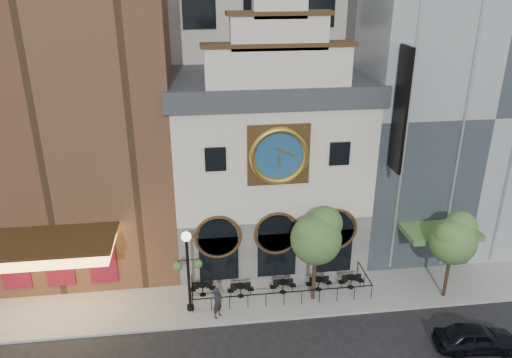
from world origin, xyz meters
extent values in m
plane|color=black|center=(0.00, 0.00, 0.00)|extent=(120.00, 120.00, 0.00)
cube|color=gray|center=(0.00, 2.50, 0.07)|extent=(44.00, 5.00, 0.15)
cube|color=#605E5B|center=(0.00, 8.00, 2.15)|extent=(12.00, 8.00, 4.00)
cube|color=silver|center=(0.00, 8.00, 7.65)|extent=(12.00, 8.00, 7.00)
cube|color=#2D3035|center=(0.00, 8.00, 11.75)|extent=(12.60, 8.60, 1.20)
cube|color=#392511|center=(0.00, 3.92, 8.55)|extent=(3.60, 0.25, 3.60)
cylinder|color=navy|center=(0.00, 3.78, 8.55)|extent=(3.10, 0.12, 3.10)
torus|color=#B99236|center=(0.00, 3.70, 8.55)|extent=(3.46, 0.36, 3.46)
cube|color=brown|center=(-13.00, 10.00, 12.65)|extent=(14.00, 12.00, 25.00)
cube|color=#FFBF59|center=(-13.00, 2.30, 4.35)|extent=(7.00, 3.40, 0.70)
cube|color=#392511|center=(-13.00, 2.30, 4.80)|extent=(7.40, 3.80, 0.15)
cube|color=maroon|center=(-13.00, 3.95, 2.15)|extent=(5.60, 0.15, 2.60)
cube|color=gray|center=(13.00, 10.00, 10.15)|extent=(14.00, 12.00, 20.00)
cube|color=#4D7A37|center=(10.00, 2.80, 3.45)|extent=(4.50, 2.40, 0.35)
cube|color=black|center=(6.60, 3.00, 11.15)|extent=(0.18, 1.60, 7.00)
cylinder|color=black|center=(-4.68, 2.81, 0.89)|extent=(0.68, 0.68, 0.03)
cylinder|color=black|center=(-4.68, 2.81, 0.52)|extent=(0.06, 0.06, 0.72)
cylinder|color=black|center=(-2.42, 2.39, 0.89)|extent=(0.68, 0.68, 0.03)
cylinder|color=black|center=(-2.42, 2.39, 0.52)|extent=(0.06, 0.06, 0.72)
cylinder|color=black|center=(0.16, 2.44, 0.89)|extent=(0.68, 0.68, 0.03)
cylinder|color=black|center=(0.16, 2.44, 0.52)|extent=(0.06, 0.06, 0.72)
cylinder|color=black|center=(2.39, 2.45, 0.89)|extent=(0.68, 0.68, 0.03)
cylinder|color=black|center=(2.39, 2.45, 0.52)|extent=(0.06, 0.06, 0.72)
cylinder|color=black|center=(4.42, 2.40, 0.89)|extent=(0.68, 0.68, 0.03)
cylinder|color=black|center=(4.42, 2.40, 0.52)|extent=(0.06, 0.06, 0.72)
imported|color=black|center=(9.23, -3.50, 0.71)|extent=(4.32, 2.08, 1.42)
imported|color=black|center=(-3.89, 0.67, 1.10)|extent=(0.80, 0.83, 1.91)
cylinder|color=black|center=(-5.43, 1.51, 2.46)|extent=(0.17, 0.17, 4.63)
cylinder|color=black|center=(-5.43, 1.51, 0.29)|extent=(0.41, 0.41, 0.28)
sphere|color=white|center=(-5.43, 1.51, 4.96)|extent=(0.56, 0.56, 0.56)
sphere|color=#315C25|center=(-5.98, 1.47, 3.16)|extent=(0.52, 0.52, 0.52)
sphere|color=#315C25|center=(-4.88, 1.55, 3.16)|extent=(0.52, 0.52, 0.52)
cylinder|color=#382619|center=(1.84, 1.62, 1.73)|extent=(0.23, 0.23, 3.15)
sphere|color=#365E25|center=(1.84, 1.62, 4.20)|extent=(2.93, 2.93, 2.93)
sphere|color=#365E25|center=(2.40, 1.96, 4.99)|extent=(2.03, 2.03, 2.03)
sphere|color=#365E25|center=(1.39, 1.40, 4.76)|extent=(1.80, 1.80, 1.80)
cylinder|color=#382619|center=(9.73, 0.90, 1.60)|extent=(0.21, 0.21, 2.91)
sphere|color=#3D6628|center=(9.73, 0.90, 3.89)|extent=(2.70, 2.70, 2.70)
sphere|color=#3D6628|center=(10.25, 1.21, 4.62)|extent=(1.87, 1.87, 1.87)
sphere|color=#3D6628|center=(9.32, 0.69, 4.41)|extent=(1.66, 1.66, 1.66)
camera|label=1|loc=(-4.74, -22.43, 18.33)|focal=35.00mm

